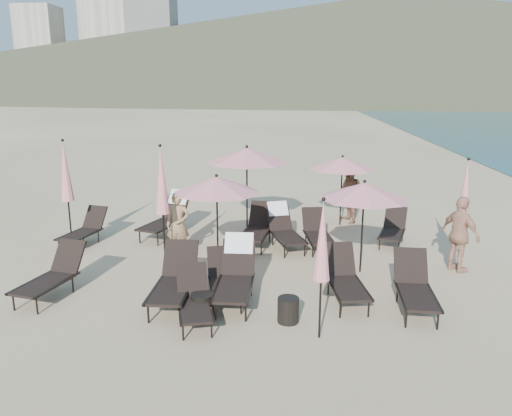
# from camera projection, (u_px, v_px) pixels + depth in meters

# --- Properties ---
(ground) EXTENTS (800.00, 800.00, 0.00)m
(ground) POSITION_uv_depth(u_px,v_px,m) (296.00, 308.00, 9.56)
(ground) COLOR #D6BA8C
(ground) RESTS_ON ground
(volcanic_headland) EXTENTS (690.00, 690.00, 55.00)m
(volcanic_headland) POSITION_uv_depth(u_px,v_px,m) (417.00, 45.00, 290.89)
(volcanic_headland) COLOR brown
(volcanic_headland) RESTS_ON ground
(hotel_skyline) EXTENTS (109.00, 82.00, 55.00)m
(hotel_skyline) POSITION_uv_depth(u_px,v_px,m) (124.00, 46.00, 272.88)
(hotel_skyline) COLOR beige
(hotel_skyline) RESTS_ON ground
(lounger_0) EXTENTS (1.01, 1.80, 0.98)m
(lounger_0) POSITION_uv_depth(u_px,v_px,m) (52.00, 275.00, 10.03)
(lounger_0) COLOR black
(lounger_0) RESTS_ON ground
(lounger_1) EXTENTS (0.72, 1.85, 1.06)m
(lounger_1) POSITION_uv_depth(u_px,v_px,m) (174.00, 279.00, 9.68)
(lounger_1) COLOR black
(lounger_1) RESTS_ON ground
(lounger_2) EXTENTS (0.93, 1.66, 0.90)m
(lounger_2) POSITION_uv_depth(u_px,v_px,m) (224.00, 279.00, 9.90)
(lounger_2) COLOR black
(lounger_2) RESTS_ON ground
(lounger_3) EXTENTS (0.70, 1.88, 1.17)m
(lounger_3) POSITION_uv_depth(u_px,v_px,m) (236.00, 273.00, 9.86)
(lounger_3) COLOR black
(lounger_3) RESTS_ON ground
(lounger_4) EXTENTS (0.88, 1.77, 0.97)m
(lounger_4) POSITION_uv_depth(u_px,v_px,m) (345.00, 278.00, 9.86)
(lounger_4) COLOR black
(lounger_4) RESTS_ON ground
(lounger_5) EXTENTS (0.74, 1.75, 0.99)m
(lounger_5) POSITION_uv_depth(u_px,v_px,m) (415.00, 286.00, 9.44)
(lounger_5) COLOR black
(lounger_5) RESTS_ON ground
(lounger_6) EXTENTS (0.95, 1.68, 0.91)m
(lounger_6) POSITION_uv_depth(u_px,v_px,m) (84.00, 229.00, 13.31)
(lounger_6) COLOR black
(lounger_6) RESTS_ON ground
(lounger_7) EXTENTS (1.23, 2.00, 1.18)m
(lounger_7) POSITION_uv_depth(u_px,v_px,m) (168.00, 216.00, 14.11)
(lounger_7) COLOR black
(lounger_7) RESTS_ON ground
(lounger_8) EXTENTS (0.92, 1.85, 1.02)m
(lounger_8) POSITION_uv_depth(u_px,v_px,m) (257.00, 227.00, 13.30)
(lounger_8) COLOR black
(lounger_8) RESTS_ON ground
(lounger_9) EXTENTS (1.14, 1.83, 1.08)m
(lounger_9) POSITION_uv_depth(u_px,v_px,m) (284.00, 228.00, 13.10)
(lounger_9) COLOR black
(lounger_9) RESTS_ON ground
(lounger_10) EXTENTS (0.85, 1.69, 0.93)m
(lounger_10) POSITION_uv_depth(u_px,v_px,m) (317.00, 232.00, 13.04)
(lounger_10) COLOR black
(lounger_10) RESTS_ON ground
(lounger_11) EXTENTS (1.01, 1.64, 0.88)m
(lounger_11) POSITION_uv_depth(u_px,v_px,m) (393.00, 229.00, 13.37)
(lounger_11) COLOR black
(lounger_11) RESTS_ON ground
(lounger_12) EXTENTS (0.95, 1.62, 0.88)m
(lounger_12) POSITION_uv_depth(u_px,v_px,m) (194.00, 299.00, 9.00)
(lounger_12) COLOR black
(lounger_12) RESTS_ON ground
(umbrella_open_0) EXTENTS (2.03, 2.03, 2.18)m
(umbrella_open_0) POSITION_uv_depth(u_px,v_px,m) (217.00, 185.00, 11.49)
(umbrella_open_0) COLOR black
(umbrella_open_0) RESTS_ON ground
(umbrella_open_1) EXTENTS (2.00, 2.00, 2.15)m
(umbrella_open_1) POSITION_uv_depth(u_px,v_px,m) (364.00, 191.00, 10.97)
(umbrella_open_1) COLOR black
(umbrella_open_1) RESTS_ON ground
(umbrella_open_2) EXTENTS (2.34, 2.34, 2.52)m
(umbrella_open_2) POSITION_uv_depth(u_px,v_px,m) (247.00, 155.00, 14.10)
(umbrella_open_2) COLOR black
(umbrella_open_2) RESTS_ON ground
(umbrella_open_3) EXTENTS (2.00, 2.00, 2.15)m
(umbrella_open_3) POSITION_uv_depth(u_px,v_px,m) (342.00, 163.00, 14.79)
(umbrella_open_3) COLOR black
(umbrella_open_3) RESTS_ON ground
(umbrella_closed_0) EXTENTS (0.29, 0.29, 2.45)m
(umbrella_closed_0) POSITION_uv_depth(u_px,v_px,m) (322.00, 242.00, 8.06)
(umbrella_closed_0) COLOR black
(umbrella_closed_0) RESTS_ON ground
(umbrella_closed_1) EXTENTS (0.30, 0.30, 2.60)m
(umbrella_closed_1) POSITION_uv_depth(u_px,v_px,m) (465.00, 192.00, 11.24)
(umbrella_closed_1) COLOR black
(umbrella_closed_1) RESTS_ON ground
(umbrella_closed_2) EXTENTS (0.33, 0.33, 2.84)m
(umbrella_closed_2) POSITION_uv_depth(u_px,v_px,m) (65.00, 172.00, 12.87)
(umbrella_closed_2) COLOR black
(umbrella_closed_2) RESTS_ON ground
(umbrella_closed_3) EXTENTS (0.33, 0.33, 2.86)m
(umbrella_closed_3) POSITION_uv_depth(u_px,v_px,m) (162.00, 181.00, 11.55)
(umbrella_closed_3) COLOR black
(umbrella_closed_3) RESTS_ON ground
(side_table_0) EXTENTS (0.43, 0.43, 0.42)m
(side_table_0) POSITION_uv_depth(u_px,v_px,m) (202.00, 305.00, 9.24)
(side_table_0) COLOR black
(side_table_0) RESTS_ON ground
(side_table_1) EXTENTS (0.39, 0.39, 0.46)m
(side_table_1) POSITION_uv_depth(u_px,v_px,m) (288.00, 310.00, 8.97)
(side_table_1) COLOR black
(side_table_1) RESTS_ON ground
(beachgoer_a) EXTENTS (0.61, 0.43, 1.60)m
(beachgoer_a) POSITION_uv_depth(u_px,v_px,m) (178.00, 224.00, 12.37)
(beachgoer_a) COLOR #A6815A
(beachgoer_a) RESTS_ON ground
(beachgoer_b) EXTENTS (0.91, 1.04, 1.80)m
(beachgoer_b) POSITION_uv_depth(u_px,v_px,m) (349.00, 194.00, 15.31)
(beachgoer_b) COLOR #9D7051
(beachgoer_b) RESTS_ON ground
(beachgoer_c) EXTENTS (0.90, 1.10, 1.76)m
(beachgoer_c) POSITION_uv_depth(u_px,v_px,m) (460.00, 235.00, 11.26)
(beachgoer_c) COLOR tan
(beachgoer_c) RESTS_ON ground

